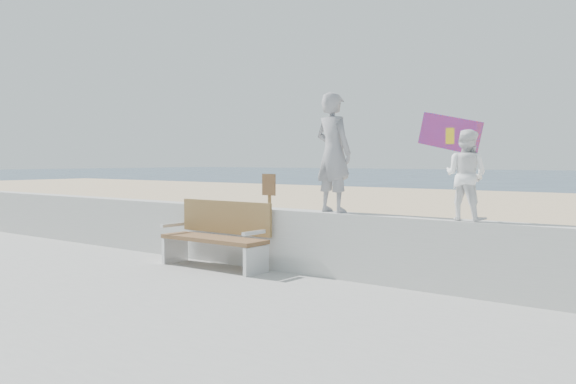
% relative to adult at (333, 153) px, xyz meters
% --- Properties ---
extents(ground, '(220.00, 220.00, 0.00)m').
position_rel_adult_xyz_m(ground, '(-0.84, -2.00, -1.91)').
color(ground, '#2A3F54').
rests_on(ground, ground).
extents(sand, '(90.00, 40.00, 0.08)m').
position_rel_adult_xyz_m(sand, '(-0.84, 7.00, -1.87)').
color(sand, '#D5B98E').
rests_on(sand, ground).
extents(seawall, '(30.00, 0.35, 0.90)m').
position_rel_adult_xyz_m(seawall, '(-0.84, 0.00, -1.28)').
color(seawall, silver).
rests_on(seawall, boardwalk).
extents(adult, '(0.67, 0.51, 1.66)m').
position_rel_adult_xyz_m(adult, '(0.00, 0.00, 0.00)').
color(adult, gray).
rests_on(adult, seawall).
extents(child, '(0.57, 0.46, 1.09)m').
position_rel_adult_xyz_m(child, '(1.90, 0.00, -0.28)').
color(child, white).
rests_on(child, seawall).
extents(bench, '(1.80, 0.57, 1.00)m').
position_rel_adult_xyz_m(bench, '(-1.79, -0.45, -1.22)').
color(bench, brown).
rests_on(bench, boardwalk).
extents(parafoil_kite, '(0.96, 0.28, 0.65)m').
position_rel_adult_xyz_m(parafoil_kite, '(1.02, 1.68, 0.30)').
color(parafoil_kite, red).
rests_on(parafoil_kite, ground).
extents(sign, '(0.32, 0.07, 1.46)m').
position_rel_adult_xyz_m(sign, '(-2.84, 2.06, -0.96)').
color(sign, brown).
rests_on(sign, sand).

